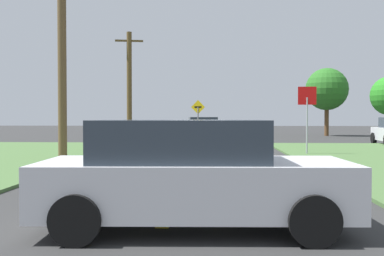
{
  "coord_description": "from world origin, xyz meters",
  "views": [
    {
      "loc": [
        0.81,
        -21.76,
        1.67
      ],
      "look_at": [
        -0.46,
        2.41,
        1.06
      ],
      "focal_mm": 42.94,
      "sensor_mm": 36.0,
      "label": 1
    }
  ],
  "objects": [
    {
      "name": "stop_sign",
      "position": [
        4.71,
        -1.86,
        2.09
      ],
      "size": [
        0.77,
        0.11,
        2.95
      ],
      "rotation": [
        0.0,
        0.0,
        3.05
      ],
      "color": "#9EA0A8",
      "rests_on": "ground"
    },
    {
      "name": "car_behind_on_main_road",
      "position": [
        0.44,
        -15.04,
        0.81
      ],
      "size": [
        4.57,
        2.14,
        1.62
      ],
      "rotation": [
        0.0,
        0.0,
        0.04
      ],
      "color": "silver",
      "rests_on": "ground"
    },
    {
      "name": "car_approaching_junction",
      "position": [
        -0.51,
        15.27,
        0.81
      ],
      "size": [
        4.23,
        2.62,
        1.62
      ],
      "rotation": [
        0.0,
        0.0,
        3.28
      ],
      "color": "orange",
      "rests_on": "ground"
    },
    {
      "name": "utility_pole_near",
      "position": [
        -5.26,
        -3.93,
        3.81
      ],
      "size": [
        1.77,
        0.56,
        7.43
      ],
      "color": "brown",
      "rests_on": "ground"
    },
    {
      "name": "pine_tree_center",
      "position": [
        10.33,
        18.28,
        4.0
      ],
      "size": [
        3.63,
        3.63,
        5.84
      ],
      "color": "brown",
      "rests_on": "ground"
    },
    {
      "name": "ground_plane",
      "position": [
        0.0,
        0.0,
        0.0
      ],
      "size": [
        120.0,
        120.0,
        0.0
      ],
      "primitive_type": "plane",
      "color": "#2F2F2F"
    },
    {
      "name": "utility_pole_mid",
      "position": [
        -4.8,
        7.7,
        3.66
      ],
      "size": [
        1.79,
        0.45,
        7.12
      ],
      "color": "brown",
      "rests_on": "ground"
    },
    {
      "name": "direction_sign",
      "position": [
        -0.35,
        7.58,
        1.7
      ],
      "size": [
        0.9,
        0.16,
        2.73
      ],
      "color": "slate",
      "rests_on": "ground"
    },
    {
      "name": "lane_stripe_center",
      "position": [
        0.0,
        -8.0,
        0.01
      ],
      "size": [
        0.2,
        14.0,
        0.01
      ],
      "primitive_type": "cube",
      "color": "yellow",
      "rests_on": "ground"
    }
  ]
}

